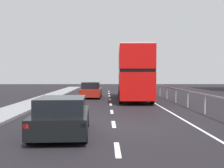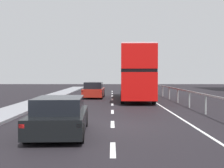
% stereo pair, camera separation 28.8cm
% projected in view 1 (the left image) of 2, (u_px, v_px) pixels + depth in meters
% --- Properties ---
extents(ground_plane, '(75.17, 120.00, 0.10)m').
position_uv_depth(ground_plane, '(114.00, 127.00, 12.79)').
color(ground_plane, black).
extents(lane_paint_markings, '(3.50, 46.00, 0.01)m').
position_uv_depth(lane_paint_markings, '(142.00, 106.00, 21.19)').
color(lane_paint_markings, silver).
rests_on(lane_paint_markings, ground).
extents(bridge_side_railing, '(0.10, 42.00, 1.10)m').
position_uv_depth(bridge_side_railing, '(181.00, 92.00, 21.85)').
color(bridge_side_railing, gray).
rests_on(bridge_side_railing, ground).
extents(double_decker_bus_red, '(2.88, 11.21, 4.40)m').
position_uv_depth(double_decker_bus_red, '(134.00, 73.00, 26.34)').
color(double_decker_bus_red, red).
rests_on(double_decker_bus_red, ground).
extents(hatchback_car_near, '(2.05, 4.58, 1.34)m').
position_uv_depth(hatchback_car_near, '(62.00, 116.00, 10.98)').
color(hatchback_car_near, black).
rests_on(hatchback_car_near, ground).
extents(sedan_car_ahead, '(1.95, 4.53, 1.48)m').
position_uv_depth(sedan_car_ahead, '(91.00, 90.00, 28.55)').
color(sedan_car_ahead, maroon).
rests_on(sedan_car_ahead, ground).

